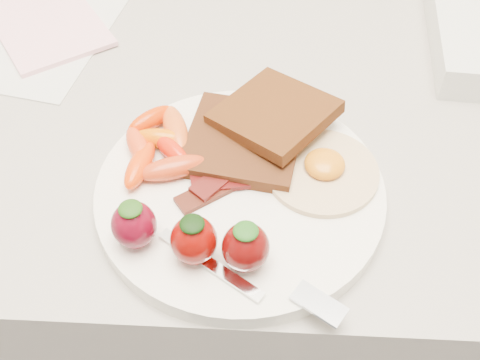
{
  "coord_description": "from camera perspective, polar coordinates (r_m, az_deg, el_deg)",
  "views": [
    {
      "loc": [
        0.01,
        1.18,
        1.35
      ],
      "look_at": [
        -0.01,
        1.54,
        0.93
      ],
      "focal_mm": 45.0,
      "sensor_mm": 36.0,
      "label": 1
    }
  ],
  "objects": [
    {
      "name": "paper_sheet",
      "position": [
        0.82,
        -19.01,
        13.79
      ],
      "size": [
        0.24,
        0.29,
        0.0
      ],
      "primitive_type": "cube",
      "rotation": [
        0.0,
        0.0,
        -0.2
      ],
      "color": "silver",
      "rests_on": "counter"
    },
    {
      "name": "strawberries",
      "position": [
        0.5,
        -4.59,
        -5.4
      ],
      "size": [
        0.13,
        0.06,
        0.05
      ],
      "color": "#580414",
      "rests_on": "plate"
    },
    {
      "name": "fried_egg",
      "position": [
        0.57,
        7.84,
        1.0
      ],
      "size": [
        0.12,
        0.12,
        0.02
      ],
      "color": "beige",
      "rests_on": "plate"
    },
    {
      "name": "toast_upper",
      "position": [
        0.6,
        3.29,
        6.31
      ],
      "size": [
        0.14,
        0.14,
        0.02
      ],
      "primitive_type": "cube",
      "rotation": [
        0.0,
        -0.1,
        -0.67
      ],
      "color": "#35210A",
      "rests_on": "toast_lower"
    },
    {
      "name": "bacon_strips",
      "position": [
        0.56,
        -1.19,
        0.07
      ],
      "size": [
        0.1,
        0.09,
        0.01
      ],
      "color": "black",
      "rests_on": "plate"
    },
    {
      "name": "notepad",
      "position": [
        0.81,
        -17.93,
        14.04
      ],
      "size": [
        0.2,
        0.21,
        0.01
      ],
      "primitive_type": "cube",
      "rotation": [
        0.0,
        0.0,
        0.6
      ],
      "color": "#FCB5BF",
      "rests_on": "paper_sheet"
    },
    {
      "name": "plate",
      "position": [
        0.57,
        -0.0,
        -1.25
      ],
      "size": [
        0.27,
        0.27,
        0.02
      ],
      "primitive_type": "cylinder",
      "color": "white",
      "rests_on": "counter"
    },
    {
      "name": "fork",
      "position": [
        0.5,
        1.75,
        -9.61
      ],
      "size": [
        0.16,
        0.09,
        0.0
      ],
      "color": "white",
      "rests_on": "plate"
    },
    {
      "name": "baby_carrots",
      "position": [
        0.58,
        -7.63,
        3.23
      ],
      "size": [
        0.09,
        0.12,
        0.02
      ],
      "color": "#E06200",
      "rests_on": "plate"
    },
    {
      "name": "toast_lower",
      "position": [
        0.59,
        0.34,
        3.73
      ],
      "size": [
        0.12,
        0.12,
        0.01
      ],
      "primitive_type": "cube",
      "rotation": [
        0.0,
        0.0,
        -0.17
      ],
      "color": "#391509",
      "rests_on": "plate"
    },
    {
      "name": "counter",
      "position": [
        1.04,
        1.13,
        -10.23
      ],
      "size": [
        2.0,
        0.6,
        0.9
      ],
      "primitive_type": "cube",
      "color": "gray",
      "rests_on": "ground"
    }
  ]
}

